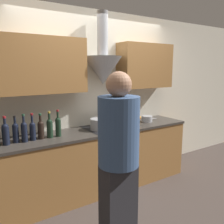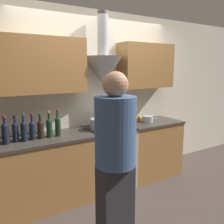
{
  "view_description": "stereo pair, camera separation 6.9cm",
  "coord_description": "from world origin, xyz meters",
  "px_view_note": "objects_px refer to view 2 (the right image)",
  "views": [
    {
      "loc": [
        -1.78,
        -2.51,
        1.77
      ],
      "look_at": [
        0.0,
        0.24,
        1.16
      ],
      "focal_mm": 38.0,
      "sensor_mm": 36.0,
      "label": 1
    },
    {
      "loc": [
        -1.72,
        -2.54,
        1.77
      ],
      "look_at": [
        0.0,
        0.24,
        1.16
      ],
      "focal_mm": 38.0,
      "sensor_mm": 36.0,
      "label": 2
    }
  ],
  "objects_px": {
    "stock_pot": "(100,124)",
    "saucepan": "(148,119)",
    "wine_bottle_4": "(24,130)",
    "wine_bottle_8": "(58,125)",
    "wine_bottle_2": "(5,132)",
    "stove_range": "(108,157)",
    "wine_bottle_7": "(49,127)",
    "mixing_bowl": "(117,124)",
    "wine_bottle_6": "(40,128)",
    "wine_bottle_5": "(32,129)",
    "wine_bottle_3": "(15,131)",
    "person_foreground_left": "(115,161)",
    "orange_fruit": "(139,118)"
  },
  "relations": [
    {
      "from": "stock_pot",
      "to": "stove_range",
      "type": "bearing_deg",
      "value": 7.84
    },
    {
      "from": "orange_fruit",
      "to": "person_foreground_left",
      "type": "distance_m",
      "value": 1.96
    },
    {
      "from": "wine_bottle_3",
      "to": "person_foreground_left",
      "type": "distance_m",
      "value": 1.37
    },
    {
      "from": "wine_bottle_7",
      "to": "saucepan",
      "type": "bearing_deg",
      "value": 0.75
    },
    {
      "from": "wine_bottle_6",
      "to": "wine_bottle_7",
      "type": "distance_m",
      "value": 0.11
    },
    {
      "from": "wine_bottle_8",
      "to": "wine_bottle_3",
      "type": "bearing_deg",
      "value": 178.15
    },
    {
      "from": "stove_range",
      "to": "wine_bottle_7",
      "type": "height_order",
      "value": "wine_bottle_7"
    },
    {
      "from": "stove_range",
      "to": "saucepan",
      "type": "bearing_deg",
      "value": -0.21
    },
    {
      "from": "mixing_bowl",
      "to": "person_foreground_left",
      "type": "distance_m",
      "value": 1.47
    },
    {
      "from": "mixing_bowl",
      "to": "orange_fruit",
      "type": "xyz_separation_m",
      "value": [
        0.56,
        0.18,
        -0.0
      ]
    },
    {
      "from": "stove_range",
      "to": "wine_bottle_6",
      "type": "xyz_separation_m",
      "value": [
        -0.98,
        -0.01,
        0.58
      ]
    },
    {
      "from": "wine_bottle_7",
      "to": "stock_pot",
      "type": "relative_size",
      "value": 1.21
    },
    {
      "from": "wine_bottle_3",
      "to": "wine_bottle_4",
      "type": "distance_m",
      "value": 0.09
    },
    {
      "from": "stock_pot",
      "to": "saucepan",
      "type": "distance_m",
      "value": 0.89
    },
    {
      "from": "wine_bottle_4",
      "to": "stock_pot",
      "type": "distance_m",
      "value": 1.04
    },
    {
      "from": "stock_pot",
      "to": "wine_bottle_2",
      "type": "bearing_deg",
      "value": -179.43
    },
    {
      "from": "stock_pot",
      "to": "saucepan",
      "type": "height_order",
      "value": "stock_pot"
    },
    {
      "from": "mixing_bowl",
      "to": "wine_bottle_7",
      "type": "bearing_deg",
      "value": -179.29
    },
    {
      "from": "stove_range",
      "to": "wine_bottle_2",
      "type": "xyz_separation_m",
      "value": [
        -1.39,
        -0.03,
        0.59
      ]
    },
    {
      "from": "wine_bottle_2",
      "to": "wine_bottle_8",
      "type": "bearing_deg",
      "value": 0.72
    },
    {
      "from": "wine_bottle_8",
      "to": "stove_range",
      "type": "bearing_deg",
      "value": 1.86
    },
    {
      "from": "wine_bottle_3",
      "to": "orange_fruit",
      "type": "bearing_deg",
      "value": 5.05
    },
    {
      "from": "stock_pot",
      "to": "wine_bottle_7",
      "type": "bearing_deg",
      "value": -179.73
    },
    {
      "from": "wine_bottle_3",
      "to": "orange_fruit",
      "type": "height_order",
      "value": "wine_bottle_3"
    },
    {
      "from": "wine_bottle_6",
      "to": "wine_bottle_4",
      "type": "bearing_deg",
      "value": -174.45
    },
    {
      "from": "wine_bottle_5",
      "to": "wine_bottle_7",
      "type": "xyz_separation_m",
      "value": [
        0.21,
        -0.01,
        0.01
      ]
    },
    {
      "from": "wine_bottle_7",
      "to": "mixing_bowl",
      "type": "relative_size",
      "value": 1.3
    },
    {
      "from": "wine_bottle_5",
      "to": "wine_bottle_8",
      "type": "distance_m",
      "value": 0.32
    },
    {
      "from": "wine_bottle_3",
      "to": "saucepan",
      "type": "xyz_separation_m",
      "value": [
        2.01,
        0.01,
        -0.08
      ]
    },
    {
      "from": "wine_bottle_4",
      "to": "wine_bottle_7",
      "type": "height_order",
      "value": "same"
    },
    {
      "from": "wine_bottle_4",
      "to": "wine_bottle_8",
      "type": "xyz_separation_m",
      "value": [
        0.42,
        0.01,
        0.0
      ]
    },
    {
      "from": "wine_bottle_3",
      "to": "orange_fruit",
      "type": "relative_size",
      "value": 4.07
    },
    {
      "from": "wine_bottle_2",
      "to": "person_foreground_left",
      "type": "height_order",
      "value": "person_foreground_left"
    },
    {
      "from": "wine_bottle_3",
      "to": "stock_pot",
      "type": "relative_size",
      "value": 1.16
    },
    {
      "from": "saucepan",
      "to": "wine_bottle_4",
      "type": "bearing_deg",
      "value": -179.08
    },
    {
      "from": "wine_bottle_3",
      "to": "wine_bottle_7",
      "type": "height_order",
      "value": "wine_bottle_7"
    },
    {
      "from": "mixing_bowl",
      "to": "saucepan",
      "type": "height_order",
      "value": "saucepan"
    },
    {
      "from": "stock_pot",
      "to": "person_foreground_left",
      "type": "bearing_deg",
      "value": -113.08
    },
    {
      "from": "orange_fruit",
      "to": "saucepan",
      "type": "bearing_deg",
      "value": -78.79
    },
    {
      "from": "wine_bottle_4",
      "to": "stock_pot",
      "type": "relative_size",
      "value": 1.21
    },
    {
      "from": "wine_bottle_2",
      "to": "wine_bottle_6",
      "type": "height_order",
      "value": "wine_bottle_2"
    },
    {
      "from": "saucepan",
      "to": "wine_bottle_2",
      "type": "bearing_deg",
      "value": -179.19
    },
    {
      "from": "saucepan",
      "to": "wine_bottle_8",
      "type": "bearing_deg",
      "value": -179.15
    },
    {
      "from": "stove_range",
      "to": "mixing_bowl",
      "type": "relative_size",
      "value": 3.53
    },
    {
      "from": "wine_bottle_2",
      "to": "orange_fruit",
      "type": "xyz_separation_m",
      "value": [
        2.09,
        0.2,
        -0.1
      ]
    },
    {
      "from": "stove_range",
      "to": "stock_pot",
      "type": "distance_m",
      "value": 0.55
    },
    {
      "from": "stove_range",
      "to": "stock_pot",
      "type": "xyz_separation_m",
      "value": [
        -0.15,
        -0.02,
        0.53
      ]
    },
    {
      "from": "wine_bottle_3",
      "to": "wine_bottle_5",
      "type": "distance_m",
      "value": 0.19
    },
    {
      "from": "mixing_bowl",
      "to": "wine_bottle_4",
      "type": "bearing_deg",
      "value": -179.04
    },
    {
      "from": "wine_bottle_8",
      "to": "person_foreground_left",
      "type": "bearing_deg",
      "value": -85.3
    }
  ]
}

